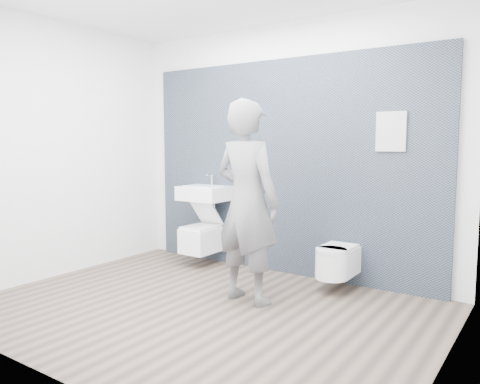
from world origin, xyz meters
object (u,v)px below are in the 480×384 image
Objects in this scene: visitor at (247,202)px; toilet_square at (202,238)px; washbasin at (204,193)px; toilet_rounded at (336,261)px.

toilet_square is at bearing -28.23° from visitor.
visitor is (1.17, -0.82, 0.06)m from washbasin.
visitor is at bearing -126.79° from toilet_rounded.
toilet_square is 0.33× the size of visitor.
visitor is at bearing -35.16° from washbasin.
toilet_square reaches higher than toilet_rounded.
visitor reaches higher than washbasin.
washbasin is 0.54m from toilet_square.
washbasin is 0.93× the size of toilet_square.
toilet_square is 1.11× the size of toilet_rounded.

